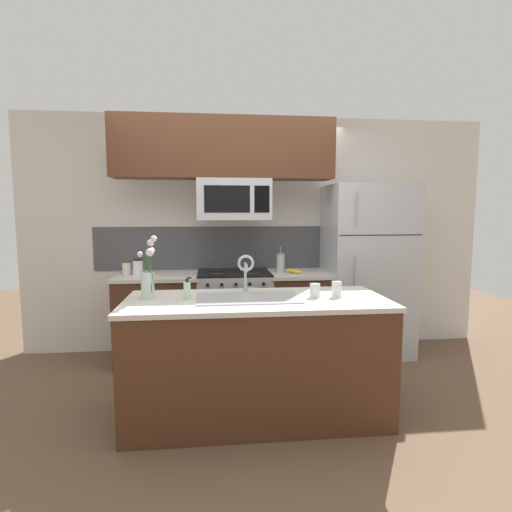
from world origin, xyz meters
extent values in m
plane|color=brown|center=(0.00, 0.00, 0.00)|extent=(10.00, 10.00, 0.00)
cube|color=silver|center=(0.30, 1.28, 1.30)|extent=(5.20, 0.10, 2.60)
cube|color=#4C4C51|center=(0.00, 1.22, 1.15)|extent=(3.03, 0.01, 0.48)
cube|color=#4C2B19|center=(-0.79, 0.90, 0.44)|extent=(0.82, 0.62, 0.88)
cube|color=beige|center=(-0.79, 0.90, 0.89)|extent=(0.85, 0.65, 0.03)
cube|color=#4C2B19|center=(0.69, 0.90, 0.44)|extent=(0.63, 0.62, 0.88)
cube|color=beige|center=(0.69, 0.90, 0.89)|extent=(0.66, 0.65, 0.03)
cube|color=#B7BABF|center=(0.00, 0.90, 0.46)|extent=(0.76, 0.62, 0.91)
cube|color=black|center=(0.00, 0.90, 0.92)|extent=(0.76, 0.62, 0.01)
cylinder|color=black|center=(-0.18, 0.76, 0.93)|extent=(0.15, 0.15, 0.01)
cylinder|color=black|center=(0.18, 0.76, 0.93)|extent=(0.15, 0.15, 0.01)
cylinder|color=black|center=(-0.18, 1.04, 0.93)|extent=(0.15, 0.15, 0.01)
cylinder|color=black|center=(0.18, 1.04, 0.93)|extent=(0.15, 0.15, 0.01)
cylinder|color=black|center=(-0.27, 0.58, 0.85)|extent=(0.03, 0.02, 0.03)
cylinder|color=black|center=(-0.14, 0.58, 0.85)|extent=(0.03, 0.02, 0.03)
cylinder|color=black|center=(0.00, 0.58, 0.85)|extent=(0.03, 0.02, 0.03)
cylinder|color=black|center=(0.14, 0.58, 0.85)|extent=(0.03, 0.02, 0.03)
cylinder|color=black|center=(0.27, 0.58, 0.85)|extent=(0.03, 0.02, 0.03)
cube|color=#B7BABF|center=(0.00, 0.88, 1.68)|extent=(0.74, 0.40, 0.41)
cube|color=black|center=(-0.07, 0.68, 1.68)|extent=(0.45, 0.00, 0.26)
cube|color=black|center=(0.27, 0.68, 1.68)|extent=(0.15, 0.00, 0.26)
cube|color=#4C2B19|center=(-0.10, 0.85, 2.18)|extent=(2.21, 0.34, 0.60)
cube|color=#B7BABF|center=(1.45, 0.92, 0.92)|extent=(0.89, 0.72, 1.84)
cube|color=black|center=(1.45, 0.56, 1.32)|extent=(0.85, 0.00, 0.01)
cylinder|color=#99999E|center=(1.18, 0.54, 1.58)|extent=(0.01, 0.01, 0.33)
cylinder|color=#99999E|center=(1.18, 0.54, 0.77)|extent=(0.01, 0.01, 0.70)
cylinder|color=silver|center=(-1.10, 0.93, 0.97)|extent=(0.09, 0.09, 0.13)
cylinder|color=#4C331E|center=(-1.10, 0.93, 1.04)|extent=(0.09, 0.09, 0.01)
cylinder|color=silver|center=(-0.98, 0.87, 0.99)|extent=(0.10, 0.10, 0.15)
cylinder|color=black|center=(-0.98, 0.87, 1.07)|extent=(0.10, 0.10, 0.02)
ellipsoid|color=yellow|center=(0.62, 0.83, 0.93)|extent=(0.17, 0.12, 0.05)
ellipsoid|color=yellow|center=(0.63, 0.85, 0.93)|extent=(0.18, 0.08, 0.06)
ellipsoid|color=yellow|center=(0.63, 0.83, 0.93)|extent=(0.17, 0.04, 0.06)
ellipsoid|color=yellow|center=(0.64, 0.85, 0.93)|extent=(0.18, 0.08, 0.06)
ellipsoid|color=yellow|center=(0.65, 0.83, 0.93)|extent=(0.17, 0.12, 0.07)
cylinder|color=brown|center=(0.63, 0.84, 0.96)|extent=(0.02, 0.02, 0.03)
cylinder|color=silver|center=(0.51, 0.96, 1.00)|extent=(0.09, 0.09, 0.18)
cylinder|color=#A3A3AA|center=(0.51, 0.96, 1.10)|extent=(0.08, 0.08, 0.02)
cylinder|color=#A3A3AA|center=(0.51, 0.96, 1.14)|extent=(0.01, 0.01, 0.05)
sphere|color=#A3A3AA|center=(0.51, 0.96, 1.17)|extent=(0.02, 0.02, 0.02)
cube|color=#4C2B19|center=(0.10, -0.35, 0.44)|extent=(1.92, 0.78, 0.88)
cube|color=beige|center=(0.10, -0.35, 0.89)|extent=(1.95, 0.81, 0.03)
cube|color=#ADAFB5|center=(0.04, -0.35, 0.91)|extent=(0.76, 0.43, 0.01)
cube|color=#ADAFB5|center=(-0.13, -0.35, 0.84)|extent=(0.30, 0.33, 0.15)
cube|color=#ADAFB5|center=(0.21, -0.35, 0.84)|extent=(0.30, 0.33, 0.15)
cylinder|color=#B7BABF|center=(0.04, -0.09, 0.92)|extent=(0.04, 0.04, 0.02)
cylinder|color=#B7BABF|center=(0.04, -0.09, 1.04)|extent=(0.02, 0.02, 0.22)
torus|color=#B7BABF|center=(0.04, -0.15, 1.15)|extent=(0.13, 0.02, 0.13)
cylinder|color=#B7BABF|center=(0.04, -0.20, 1.12)|extent=(0.02, 0.02, 0.06)
cube|color=#B7BABF|center=(0.07, -0.09, 0.95)|extent=(0.07, 0.01, 0.01)
cylinder|color=beige|center=(-0.41, -0.33, 0.98)|extent=(0.05, 0.05, 0.13)
cylinder|color=black|center=(-0.41, -0.33, 1.05)|extent=(0.02, 0.02, 0.02)
cube|color=black|center=(-0.39, -0.33, 1.07)|extent=(0.03, 0.01, 0.01)
cylinder|color=silver|center=(0.55, -0.36, 0.96)|extent=(0.08, 0.08, 0.10)
cylinder|color=silver|center=(0.71, -0.36, 0.97)|extent=(0.08, 0.08, 0.12)
cylinder|color=silver|center=(-0.70, -0.27, 1.01)|extent=(0.10, 0.10, 0.20)
cylinder|color=silver|center=(-0.70, -0.27, 0.95)|extent=(0.09, 0.09, 0.06)
cylinder|color=#386B2D|center=(-0.68, -0.29, 1.15)|extent=(0.04, 0.05, 0.36)
sphere|color=silver|center=(-0.67, -0.32, 1.33)|extent=(0.05, 0.05, 0.05)
cylinder|color=#386B2D|center=(-0.67, -0.30, 1.17)|extent=(0.07, 0.06, 0.38)
sphere|color=silver|center=(-0.64, -0.33, 1.36)|extent=(0.05, 0.05, 0.05)
cylinder|color=#386B2D|center=(-0.69, -0.29, 1.11)|extent=(0.03, 0.04, 0.29)
sphere|color=silver|center=(-0.67, -0.30, 1.26)|extent=(0.06, 0.06, 0.06)
cylinder|color=#386B2D|center=(-0.73, -0.26, 1.11)|extent=(0.06, 0.03, 0.27)
sphere|color=silver|center=(-0.75, -0.25, 1.24)|extent=(0.04, 0.04, 0.04)
cylinder|color=#386B2D|center=(-0.69, -0.25, 1.12)|extent=(0.04, 0.05, 0.29)
sphere|color=silver|center=(-0.67, -0.22, 1.27)|extent=(0.04, 0.04, 0.04)
camera|label=1|loc=(-0.21, -3.26, 1.55)|focal=28.00mm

